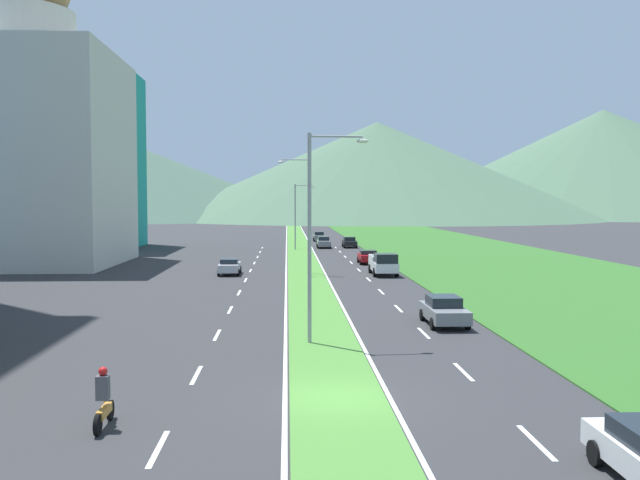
% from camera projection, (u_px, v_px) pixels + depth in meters
% --- Properties ---
extents(ground_plane, '(600.00, 600.00, 0.00)m').
position_uv_depth(ground_plane, '(338.00, 399.00, 23.09)').
color(ground_plane, '#2D2D30').
extents(grass_median, '(3.20, 240.00, 0.06)m').
position_uv_depth(grass_median, '(301.00, 255.00, 82.92)').
color(grass_median, '#477F33').
rests_on(grass_median, ground_plane).
extents(grass_verge_right, '(24.00, 240.00, 0.06)m').
position_uv_depth(grass_verge_right, '(471.00, 255.00, 83.90)').
color(grass_verge_right, '#2D6023').
rests_on(grass_verge_right, ground_plane).
extents(lane_dash_left_2, '(0.16, 2.80, 0.01)m').
position_uv_depth(lane_dash_left_2, '(158.00, 449.00, 18.44)').
color(lane_dash_left_2, silver).
rests_on(lane_dash_left_2, ground_plane).
extents(lane_dash_left_3, '(0.16, 2.80, 0.01)m').
position_uv_depth(lane_dash_left_3, '(196.00, 375.00, 26.21)').
color(lane_dash_left_3, silver).
rests_on(lane_dash_left_3, ground_plane).
extents(lane_dash_left_4, '(0.16, 2.80, 0.01)m').
position_uv_depth(lane_dash_left_4, '(217.00, 335.00, 33.97)').
color(lane_dash_left_4, silver).
rests_on(lane_dash_left_4, ground_plane).
extents(lane_dash_left_5, '(0.16, 2.80, 0.01)m').
position_uv_depth(lane_dash_left_5, '(230.00, 310.00, 41.74)').
color(lane_dash_left_5, silver).
rests_on(lane_dash_left_5, ground_plane).
extents(lane_dash_left_6, '(0.16, 2.80, 0.01)m').
position_uv_depth(lane_dash_left_6, '(239.00, 293.00, 49.51)').
color(lane_dash_left_6, silver).
rests_on(lane_dash_left_6, ground_plane).
extents(lane_dash_left_7, '(0.16, 2.80, 0.01)m').
position_uv_depth(lane_dash_left_7, '(246.00, 280.00, 57.27)').
color(lane_dash_left_7, silver).
rests_on(lane_dash_left_7, ground_plane).
extents(lane_dash_left_8, '(0.16, 2.80, 0.01)m').
position_uv_depth(lane_dash_left_8, '(250.00, 271.00, 65.04)').
color(lane_dash_left_8, silver).
rests_on(lane_dash_left_8, ground_plane).
extents(lane_dash_left_9, '(0.16, 2.80, 0.01)m').
position_uv_depth(lane_dash_left_9, '(254.00, 263.00, 72.81)').
color(lane_dash_left_9, silver).
rests_on(lane_dash_left_9, ground_plane).
extents(lane_dash_left_10, '(0.16, 2.80, 0.01)m').
position_uv_depth(lane_dash_left_10, '(258.00, 257.00, 80.57)').
color(lane_dash_left_10, silver).
rests_on(lane_dash_left_10, ground_plane).
extents(lane_dash_left_11, '(0.16, 2.80, 0.01)m').
position_uv_depth(lane_dash_left_11, '(260.00, 252.00, 88.34)').
color(lane_dash_left_11, silver).
rests_on(lane_dash_left_11, ground_plane).
extents(lane_dash_left_12, '(0.16, 2.80, 0.01)m').
position_uv_depth(lane_dash_left_12, '(262.00, 248.00, 96.11)').
color(lane_dash_left_12, silver).
rests_on(lane_dash_left_12, ground_plane).
extents(lane_dash_right_2, '(0.16, 2.80, 0.01)m').
position_uv_depth(lane_dash_right_2, '(536.00, 442.00, 18.92)').
color(lane_dash_right_2, silver).
rests_on(lane_dash_right_2, ground_plane).
extents(lane_dash_right_3, '(0.16, 2.80, 0.01)m').
position_uv_depth(lane_dash_right_3, '(463.00, 372.00, 26.69)').
color(lane_dash_right_3, silver).
rests_on(lane_dash_right_3, ground_plane).
extents(lane_dash_right_4, '(0.16, 2.80, 0.01)m').
position_uv_depth(lane_dash_right_4, '(424.00, 333.00, 34.46)').
color(lane_dash_right_4, silver).
rests_on(lane_dash_right_4, ground_plane).
extents(lane_dash_right_5, '(0.16, 2.80, 0.01)m').
position_uv_depth(lane_dash_right_5, '(399.00, 309.00, 42.22)').
color(lane_dash_right_5, silver).
rests_on(lane_dash_right_5, ground_plane).
extents(lane_dash_right_6, '(0.16, 2.80, 0.01)m').
position_uv_depth(lane_dash_right_6, '(381.00, 292.00, 49.99)').
color(lane_dash_right_6, silver).
rests_on(lane_dash_right_6, ground_plane).
extents(lane_dash_right_7, '(0.16, 2.80, 0.01)m').
position_uv_depth(lane_dash_right_7, '(369.00, 279.00, 57.76)').
color(lane_dash_right_7, silver).
rests_on(lane_dash_right_7, ground_plane).
extents(lane_dash_right_8, '(0.16, 2.80, 0.01)m').
position_uv_depth(lane_dash_right_8, '(359.00, 270.00, 65.52)').
color(lane_dash_right_8, silver).
rests_on(lane_dash_right_8, ground_plane).
extents(lane_dash_right_9, '(0.16, 2.80, 0.01)m').
position_uv_depth(lane_dash_right_9, '(351.00, 263.00, 73.29)').
color(lane_dash_right_9, silver).
rests_on(lane_dash_right_9, ground_plane).
extents(lane_dash_right_10, '(0.16, 2.80, 0.01)m').
position_uv_depth(lane_dash_right_10, '(345.00, 257.00, 81.06)').
color(lane_dash_right_10, silver).
rests_on(lane_dash_right_10, ground_plane).
extents(lane_dash_right_11, '(0.16, 2.80, 0.01)m').
position_uv_depth(lane_dash_right_11, '(340.00, 252.00, 88.83)').
color(lane_dash_right_11, silver).
rests_on(lane_dash_right_11, ground_plane).
extents(lane_dash_right_12, '(0.16, 2.80, 0.01)m').
position_uv_depth(lane_dash_right_12, '(336.00, 248.00, 96.59)').
color(lane_dash_right_12, silver).
rests_on(lane_dash_right_12, ground_plane).
extents(edge_line_median_left, '(0.16, 240.00, 0.01)m').
position_uv_depth(edge_line_median_left, '(286.00, 255.00, 82.84)').
color(edge_line_median_left, silver).
rests_on(edge_line_median_left, ground_plane).
extents(edge_line_median_right, '(0.16, 240.00, 0.01)m').
position_uv_depth(edge_line_median_right, '(316.00, 255.00, 83.01)').
color(edge_line_median_right, silver).
rests_on(edge_line_median_right, ground_plane).
extents(domed_building, '(18.92, 18.92, 33.78)m').
position_uv_depth(domed_building, '(22.00, 132.00, 70.36)').
color(domed_building, beige).
rests_on(domed_building, ground_plane).
extents(midrise_colored, '(17.65, 17.65, 24.25)m').
position_uv_depth(midrise_colored, '(68.00, 159.00, 94.39)').
color(midrise_colored, teal).
rests_on(midrise_colored, ground_plane).
extents(hill_far_left, '(150.97, 150.97, 29.18)m').
position_uv_depth(hill_far_left, '(118.00, 179.00, 258.04)').
color(hill_far_left, '#3D5647').
rests_on(hill_far_left, ground_plane).
extents(hill_far_center, '(157.81, 157.81, 34.58)m').
position_uv_depth(hill_far_center, '(377.00, 170.00, 250.07)').
color(hill_far_center, '#47664C').
rests_on(hill_far_center, ground_plane).
extents(hill_far_right, '(188.03, 188.03, 44.95)m').
position_uv_depth(hill_far_right, '(602.00, 163.00, 295.54)').
color(hill_far_right, '#47664C').
rests_on(hill_far_right, ground_plane).
extents(street_lamp_near, '(2.81, 0.40, 9.64)m').
position_uv_depth(street_lamp_near, '(316.00, 224.00, 31.66)').
color(street_lamp_near, '#99999E').
rests_on(street_lamp_near, ground_plane).
extents(street_lamp_mid, '(2.93, 0.31, 10.32)m').
position_uv_depth(street_lamp_mid, '(307.00, 208.00, 61.73)').
color(street_lamp_mid, '#99999E').
rests_on(street_lamp_mid, ground_plane).
extents(street_lamp_far, '(2.83, 0.37, 8.69)m').
position_uv_depth(street_lamp_far, '(298.00, 212.00, 91.88)').
color(street_lamp_far, '#99999E').
rests_on(street_lamp_far, ground_plane).
extents(car_0, '(2.03, 4.12, 1.40)m').
position_uv_depth(car_0, '(368.00, 257.00, 72.18)').
color(car_0, maroon).
rests_on(car_0, ground_plane).
extents(car_1, '(1.91, 4.42, 1.48)m').
position_uv_depth(car_1, '(349.00, 242.00, 96.77)').
color(car_1, black).
rests_on(car_1, ground_plane).
extents(car_3, '(1.86, 4.03, 1.51)m').
position_uv_depth(car_3, '(319.00, 236.00, 111.77)').
color(car_3, slate).
rests_on(car_3, ground_plane).
extents(car_4, '(1.90, 4.03, 1.42)m').
position_uv_depth(car_4, '(230.00, 266.00, 61.46)').
color(car_4, '#B2B2B7').
rests_on(car_4, ground_plane).
extents(car_5, '(1.87, 4.52, 1.57)m').
position_uv_depth(car_5, '(324.00, 242.00, 95.97)').
color(car_5, slate).
rests_on(car_5, ground_plane).
extents(car_7, '(2.01, 4.47, 1.52)m').
position_uv_depth(car_7, '(444.00, 310.00, 36.73)').
color(car_7, slate).
rests_on(car_7, ground_plane).
extents(pickup_truck_0, '(2.18, 5.40, 2.00)m').
position_uv_depth(pickup_truck_0, '(384.00, 264.00, 60.98)').
color(pickup_truck_0, silver).
rests_on(pickup_truck_0, ground_plane).
extents(motorcycle_rider, '(0.36, 2.00, 1.80)m').
position_uv_depth(motorcycle_rider, '(104.00, 403.00, 20.09)').
color(motorcycle_rider, black).
rests_on(motorcycle_rider, ground_plane).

